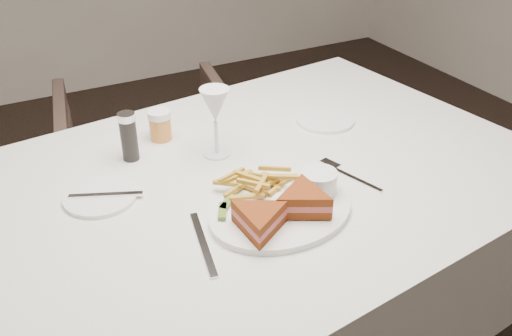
{
  "coord_description": "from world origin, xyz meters",
  "views": [
    {
      "loc": [
        -0.36,
        -1.0,
        1.45
      ],
      "look_at": [
        0.15,
        -0.04,
        0.8
      ],
      "focal_mm": 40.0,
      "sensor_mm": 36.0,
      "label": 1
    }
  ],
  "objects": [
    {
      "name": "table_setting",
      "position": [
        0.13,
        -0.05,
        0.79
      ],
      "size": [
        0.81,
        0.61,
        0.18
      ],
      "color": "white",
      "rests_on": "table"
    },
    {
      "name": "table",
      "position": [
        0.15,
        0.01,
        0.38
      ],
      "size": [
        1.53,
        1.12,
        0.75
      ],
      "primitive_type": "cube",
      "rotation": [
        0.0,
        0.0,
        0.12
      ],
      "color": "silver",
      "rests_on": "ground"
    },
    {
      "name": "chair_far",
      "position": [
        0.18,
        0.9,
        0.33
      ],
      "size": [
        0.74,
        0.71,
        0.67
      ],
      "primitive_type": "imported",
      "rotation": [
        0.0,
        0.0,
        2.96
      ],
      "color": "#412F28",
      "rests_on": "ground"
    }
  ]
}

